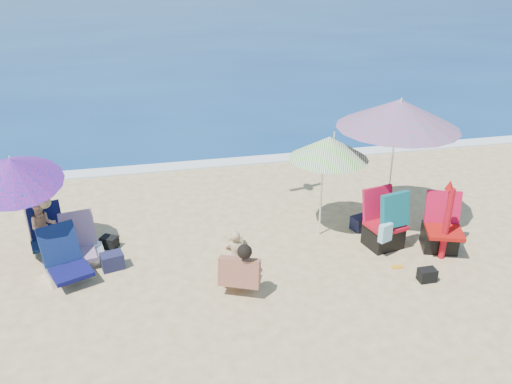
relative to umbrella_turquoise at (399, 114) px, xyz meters
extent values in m
plane|color=#D8BC84|center=(-2.30, -1.37, -2.16)|extent=(120.00, 120.00, 0.00)
cube|color=navy|center=(-2.30, 43.63, -2.21)|extent=(120.00, 80.00, 0.12)
cube|color=white|center=(-2.30, 3.73, -2.14)|extent=(120.00, 0.50, 0.04)
cylinder|color=white|center=(0.02, 0.08, -1.03)|extent=(0.05, 0.05, 2.25)
cone|color=#ED1F52|center=(0.00, 0.00, 0.00)|extent=(2.42, 2.42, 0.51)
cylinder|color=white|center=(-0.02, -0.07, 0.23)|extent=(0.04, 0.04, 0.13)
cylinder|color=white|center=(-1.36, -0.09, -1.31)|extent=(0.04, 0.04, 1.70)
cone|color=#389416|center=(-1.22, 0.03, -0.53)|extent=(1.83, 1.83, 0.40)
cylinder|color=white|center=(-1.09, 0.17, -0.35)|extent=(0.04, 0.04, 0.11)
cylinder|color=white|center=(-6.32, 0.21, -1.32)|extent=(0.09, 0.44, 1.63)
cone|color=#A8187C|center=(-6.32, 0.06, -0.53)|extent=(1.65, 1.70, 0.76)
cylinder|color=silver|center=(-6.34, 0.09, -0.34)|extent=(0.04, 0.06, 0.12)
cylinder|color=#AC0C18|center=(0.39, -1.30, -1.52)|extent=(0.11, 0.11, 1.27)
cone|color=#A20C0B|center=(0.36, -1.25, -0.83)|extent=(0.15, 0.15, 0.16)
cube|color=#0C0D47|center=(-5.59, -0.75, -1.95)|extent=(0.72, 0.69, 0.07)
cube|color=#0D1B4A|center=(-5.78, -0.36, -1.64)|extent=(0.66, 0.53, 0.61)
cube|color=silver|center=(-5.71, -0.50, -2.07)|extent=(0.75, 0.72, 0.18)
cube|color=#C84B46|center=(-5.53, -0.25, -1.96)|extent=(0.63, 0.58, 0.07)
cube|color=#C66046|center=(-5.54, 0.11, -1.66)|extent=(0.60, 0.41, 0.59)
cube|color=silver|center=(-5.43, -0.10, -2.07)|extent=(0.65, 0.60, 0.18)
cube|color=#9D0F0B|center=(0.44, -1.21, -1.72)|extent=(0.72, 0.68, 0.06)
cube|color=#C00D36|center=(0.56, -0.88, -1.43)|extent=(0.60, 0.35, 0.58)
cube|color=black|center=(0.50, -1.01, -1.95)|extent=(0.69, 0.66, 0.42)
cube|color=#AA0C1D|center=(-0.42, -0.78, -1.72)|extent=(0.69, 0.64, 0.06)
cube|color=#BD0D35|center=(-0.47, -0.51, -1.42)|extent=(0.61, 0.29, 0.59)
cube|color=black|center=(-0.41, -0.72, -1.95)|extent=(0.66, 0.62, 0.42)
cube|color=#096D7A|center=(-0.35, -0.91, -1.37)|extent=(0.55, 0.30, 0.60)
cube|color=#8BC8DF|center=(-0.56, -1.07, -1.69)|extent=(0.25, 0.19, 0.31)
imported|color=tan|center=(-3.11, -1.22, -1.71)|extent=(0.38, 0.32, 0.89)
cube|color=#360D5E|center=(-3.08, -1.31, -1.98)|extent=(0.63, 0.60, 0.06)
cube|color=#3F0F69|center=(-3.13, -1.62, -1.74)|extent=(0.65, 0.44, 0.45)
sphere|color=black|center=(-3.05, -1.67, -1.37)|extent=(0.22, 0.22, 0.22)
imported|color=tan|center=(-6.12, 0.40, -1.70)|extent=(0.51, 0.44, 0.91)
cube|color=#0B1F40|center=(-6.07, 0.30, -1.96)|extent=(0.65, 0.60, 0.07)
cube|color=#0B103E|center=(-6.11, 0.58, -1.66)|extent=(0.61, 0.44, 0.59)
sphere|color=tan|center=(-6.04, 0.42, -1.26)|extent=(0.22, 0.22, 0.22)
cube|color=#1A1C3A|center=(-5.00, -0.44, -2.02)|extent=(0.40, 0.33, 0.27)
cube|color=black|center=(-5.07, 0.26, -2.06)|extent=(0.34, 0.32, 0.20)
cube|color=tan|center=(-2.93, -0.16, -2.05)|extent=(0.27, 0.20, 0.22)
cube|color=black|center=(-0.54, -0.07, -2.03)|extent=(0.40, 0.35, 0.26)
cube|color=black|center=(-0.19, -1.86, -2.05)|extent=(0.27, 0.19, 0.21)
cube|color=orange|center=(-0.47, -1.42, -2.14)|extent=(0.19, 0.09, 0.03)
camera|label=1|loc=(-4.29, -8.04, 2.58)|focal=36.99mm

